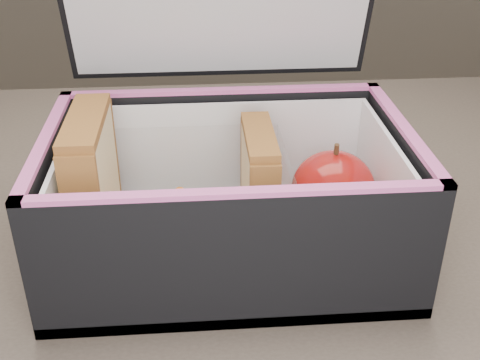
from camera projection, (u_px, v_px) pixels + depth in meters
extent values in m
cube|color=brown|center=(305.00, 251.00, 0.55)|extent=(1.20, 0.80, 0.03)
cube|color=beige|center=(83.00, 184.00, 0.49)|extent=(0.01, 0.10, 0.10)
cube|color=#C2565E|center=(94.00, 188.00, 0.49)|extent=(0.01, 0.09, 0.10)
cube|color=beige|center=(104.00, 183.00, 0.49)|extent=(0.01, 0.10, 0.10)
cube|color=brown|center=(85.00, 122.00, 0.46)|extent=(0.03, 0.10, 0.01)
cube|color=beige|center=(250.00, 187.00, 0.50)|extent=(0.01, 0.08, 0.09)
cube|color=#C2565E|center=(259.00, 190.00, 0.50)|extent=(0.01, 0.08, 0.08)
cube|color=beige|center=(267.00, 186.00, 0.50)|extent=(0.01, 0.08, 0.09)
cube|color=brown|center=(260.00, 136.00, 0.48)|extent=(0.02, 0.08, 0.01)
cylinder|color=orange|center=(170.00, 248.00, 0.49)|extent=(0.01, 0.08, 0.01)
cylinder|color=orange|center=(178.00, 217.00, 0.51)|extent=(0.01, 0.08, 0.01)
cylinder|color=orange|center=(158.00, 228.00, 0.47)|extent=(0.02, 0.08, 0.01)
cylinder|color=orange|center=(168.00, 235.00, 0.50)|extent=(0.03, 0.08, 0.01)
cylinder|color=orange|center=(199.00, 224.00, 0.50)|extent=(0.03, 0.08, 0.01)
cylinder|color=orange|center=(187.00, 216.00, 0.49)|extent=(0.02, 0.08, 0.01)
cube|color=white|center=(326.00, 226.00, 0.53)|extent=(0.08, 0.08, 0.01)
ellipsoid|color=maroon|center=(333.00, 189.00, 0.51)|extent=(0.08, 0.08, 0.07)
cylinder|color=#422B17|center=(336.00, 150.00, 0.49)|extent=(0.01, 0.01, 0.01)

